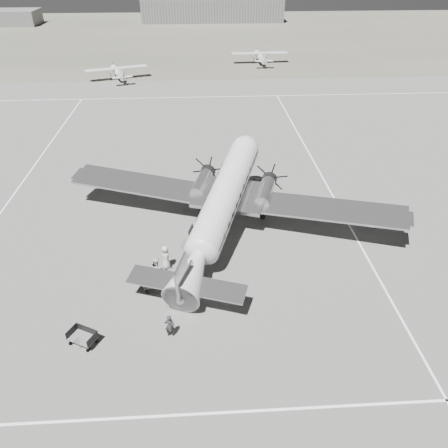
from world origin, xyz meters
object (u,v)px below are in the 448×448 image
at_px(shed_secondary, 6,17).
at_px(passenger, 166,257).
at_px(baggage_cart_near, 154,281).
at_px(ground_crew, 170,326).
at_px(light_plane_right, 260,58).
at_px(dc3_airliner, 222,205).
at_px(hangar_main, 212,9).
at_px(baggage_cart_far, 83,338).
at_px(ramp_agent, 157,270).
at_px(light_plane_left, 118,73).

xyz_separation_m(shed_secondary, passenger, (51.96, -117.03, -1.06)).
bearing_deg(baggage_cart_near, shed_secondary, 90.22).
distance_m(ground_crew, passenger, 6.64).
bearing_deg(light_plane_right, baggage_cart_near, -106.35).
bearing_deg(light_plane_right, dc3_airliner, -103.08).
bearing_deg(shed_secondary, dc3_airliner, -63.49).
distance_m(baggage_cart_near, passenger, 2.27).
xyz_separation_m(dc3_airliner, passenger, (-4.34, -4.19, -1.79)).
height_order(hangar_main, ground_crew, hangar_main).
height_order(baggage_cart_far, ramp_agent, ramp_agent).
bearing_deg(shed_secondary, light_plane_right, -38.53).
height_order(shed_secondary, ground_crew, shed_secondary).
relative_size(dc3_airliner, ramp_agent, 14.64).
xyz_separation_m(baggage_cart_near, ramp_agent, (0.22, 0.63, 0.48)).
xyz_separation_m(light_plane_left, ramp_agent, (10.44, -54.50, -0.14)).
relative_size(baggage_cart_near, baggage_cart_far, 1.06).
xyz_separation_m(hangar_main, baggage_cart_near, (-8.77, -124.13, -2.80)).
distance_m(light_plane_left, baggage_cart_near, 56.08).
xyz_separation_m(light_plane_left, baggage_cart_near, (10.22, -55.14, -0.62)).
xyz_separation_m(hangar_main, light_plane_left, (-19.00, -69.00, -2.18)).
height_order(dc3_airliner, light_plane_right, dc3_airliner).
distance_m(ground_crew, ramp_agent, 5.26).
xyz_separation_m(shed_secondary, baggage_cart_far, (47.43, -123.96, -1.53)).
relative_size(light_plane_left, passenger, 5.75).
bearing_deg(dc3_airliner, passenger, -116.78).
relative_size(light_plane_right, passenger, 5.94).
relative_size(hangar_main, shed_secondary, 2.33).
bearing_deg(light_plane_right, passenger, -106.16).
relative_size(hangar_main, dc3_airliner, 1.47).
height_order(baggage_cart_near, ground_crew, ground_crew).
height_order(dc3_airliner, passenger, dc3_airliner).
bearing_deg(hangar_main, light_plane_left, -105.39).
xyz_separation_m(dc3_airliner, light_plane_right, (10.81, 59.41, -1.57)).
bearing_deg(shed_secondary, ramp_agent, -66.53).
bearing_deg(baggage_cart_far, baggage_cart_near, 79.50).
relative_size(light_plane_left, ramp_agent, 5.52).
bearing_deg(light_plane_left, ground_crew, -98.50).
bearing_deg(passenger, ground_crew, 171.81).
bearing_deg(passenger, baggage_cart_near, 147.72).
relative_size(light_plane_left, baggage_cart_far, 6.46).
height_order(baggage_cart_near, ramp_agent, ramp_agent).
bearing_deg(baggage_cart_far, hangar_main, 112.11).
height_order(hangar_main, shed_secondary, hangar_main).
distance_m(hangar_main, light_plane_right, 58.90).
distance_m(hangar_main, baggage_cart_near, 124.48).
bearing_deg(light_plane_left, light_plane_right, 2.61).
height_order(light_plane_right, passenger, light_plane_right).
height_order(hangar_main, ramp_agent, hangar_main).
relative_size(light_plane_right, baggage_cart_near, 6.28).
height_order(dc3_airliner, baggage_cart_near, dc3_airliner).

